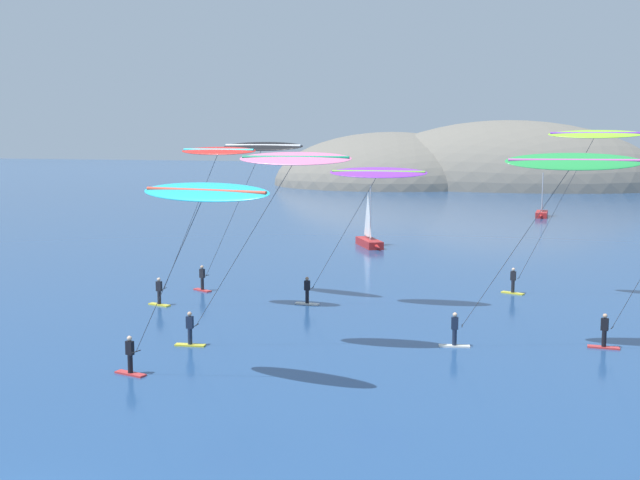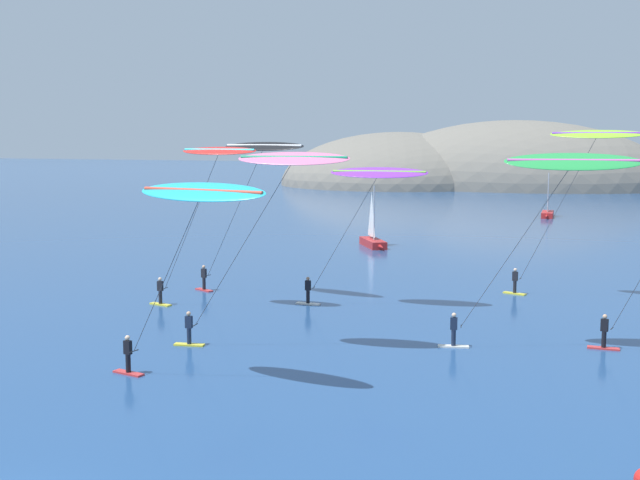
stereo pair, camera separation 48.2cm
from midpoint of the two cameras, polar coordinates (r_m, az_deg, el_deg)
The scene contains 10 objects.
headland_island at distance 172.74m, azimuth 9.23°, elevation 3.85°, with size 81.56×51.69×27.31m.
sailboat_near at distance 74.71m, azimuth 3.41°, elevation -0.02°, with size 3.92×5.57×5.70m.
sailboat_far at distance 106.45m, azimuth 15.36°, elevation 1.93°, with size 1.52×5.90×5.70m.
kitesurfer_black at distance 50.39m, azimuth -4.77°, elevation 5.82°, with size 8.64×2.73×9.95m.
kitesurfer_lime at distance 52.31m, azimuth 18.27°, elevation 6.27°, with size 8.36×1.89×10.69m.
kitesurfer_red at distance 47.20m, azimuth -7.93°, elevation 5.33°, with size 7.20×1.46×9.69m.
kitesurfer_pink at distance 37.22m, azimuth -2.75°, elevation 4.85°, with size 8.86×1.99×9.56m.
kitesurfer_green at distance 38.93m, azimuth 16.75°, elevation 4.62°, with size 9.16×2.44×9.51m.
kitesurfer_cyan at distance 32.21m, azimuth -9.05°, elevation 2.47°, with size 7.93×2.31×8.44m.
kitesurfer_purple at distance 47.30m, azimuth 3.52°, elevation 4.23°, with size 8.03×2.06×8.47m.
Camera 1 is at (14.80, -16.36, 10.16)m, focal length 45.00 mm.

